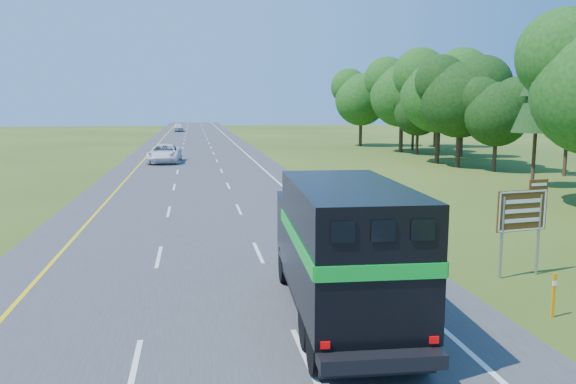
# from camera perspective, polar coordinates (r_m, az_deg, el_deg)

# --- Properties ---
(road) EXTENTS (15.00, 260.00, 0.04)m
(road) POSITION_cam_1_polar(r_m,az_deg,el_deg) (59.68, -9.12, 3.38)
(road) COLOR #38383A
(road) RESTS_ON ground
(lane_markings) EXTENTS (11.15, 260.00, 0.01)m
(lane_markings) POSITION_cam_1_polar(r_m,az_deg,el_deg) (59.68, -9.12, 3.40)
(lane_markings) COLOR yellow
(lane_markings) RESTS_ON road
(tree_wall_right) EXTENTS (16.00, 100.00, 12.00)m
(tree_wall_right) POSITION_cam_1_polar(r_m,az_deg,el_deg) (47.50, 24.58, 8.58)
(tree_wall_right) COLOR #133B10
(tree_wall_right) RESTS_ON ground
(horse_truck) EXTENTS (2.98, 8.32, 3.63)m
(horse_truck) POSITION_cam_1_polar(r_m,az_deg,el_deg) (14.30, 5.49, -5.57)
(horse_truck) COLOR black
(horse_truck) RESTS_ON road
(white_suv) EXTENTS (3.25, 6.48, 1.76)m
(white_suv) POSITION_cam_1_polar(r_m,az_deg,el_deg) (55.80, -12.44, 3.84)
(white_suv) COLOR white
(white_suv) RESTS_ON road
(far_car) EXTENTS (2.27, 5.17, 1.73)m
(far_car) POSITION_cam_1_polar(r_m,az_deg,el_deg) (122.47, -11.06, 6.45)
(far_car) COLOR silver
(far_car) RESTS_ON road
(exit_sign) EXTENTS (1.86, 0.31, 3.17)m
(exit_sign) POSITION_cam_1_polar(r_m,az_deg,el_deg) (19.52, 22.74, -2.11)
(exit_sign) COLOR gray
(exit_sign) RESTS_ON ground
(delineator) EXTENTS (0.10, 0.05, 1.20)m
(delineator) POSITION_cam_1_polar(r_m,az_deg,el_deg) (16.44, 25.39, -9.33)
(delineator) COLOR orange
(delineator) RESTS_ON ground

